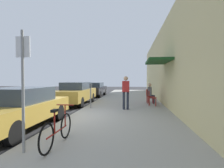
% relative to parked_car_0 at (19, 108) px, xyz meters
% --- Properties ---
extents(ground_plane, '(60.00, 60.00, 0.00)m').
position_rel_parked_car_0_xyz_m(ground_plane, '(1.10, 1.61, -0.72)').
color(ground_plane, '#2D2D30').
extents(sidewalk_slab, '(4.50, 32.00, 0.12)m').
position_rel_parked_car_0_xyz_m(sidewalk_slab, '(3.35, 3.61, -0.66)').
color(sidewalk_slab, '#9E9B93').
rests_on(sidewalk_slab, ground_plane).
extents(building_facade, '(1.40, 32.00, 5.07)m').
position_rel_parked_car_0_xyz_m(building_facade, '(5.74, 3.61, 1.82)').
color(building_facade, beige).
rests_on(building_facade, ground_plane).
extents(parked_car_0, '(1.80, 4.40, 1.39)m').
position_rel_parked_car_0_xyz_m(parked_car_0, '(0.00, 0.00, 0.00)').
color(parked_car_0, '#A58433').
rests_on(parked_car_0, ground_plane).
extents(parked_car_1, '(1.80, 4.40, 1.46)m').
position_rel_parked_car_0_xyz_m(parked_car_1, '(0.00, 5.76, 0.04)').
color(parked_car_1, '#A58433').
rests_on(parked_car_1, ground_plane).
extents(parked_car_2, '(1.80, 4.40, 1.32)m').
position_rel_parked_car_0_xyz_m(parked_car_2, '(0.00, 11.27, -0.02)').
color(parked_car_2, black).
rests_on(parked_car_2, ground_plane).
extents(parking_meter, '(0.12, 0.10, 1.32)m').
position_rel_parked_car_0_xyz_m(parking_meter, '(1.55, 3.67, 0.17)').
color(parking_meter, slate).
rests_on(parking_meter, sidewalk_slab).
extents(street_sign, '(0.32, 0.06, 2.60)m').
position_rel_parked_car_0_xyz_m(street_sign, '(1.50, -2.03, 0.92)').
color(street_sign, gray).
rests_on(street_sign, sidewalk_slab).
extents(bicycle_0, '(0.46, 1.71, 0.90)m').
position_rel_parked_car_0_xyz_m(bicycle_0, '(2.05, -1.56, -0.24)').
color(bicycle_0, black).
rests_on(bicycle_0, sidewalk_slab).
extents(cafe_chair_0, '(0.51, 0.51, 0.87)m').
position_rel_parked_car_0_xyz_m(cafe_chair_0, '(4.83, 4.96, -0.09)').
color(cafe_chair_0, maroon).
rests_on(cafe_chair_0, sidewalk_slab).
extents(cafe_chair_1, '(0.53, 0.53, 0.87)m').
position_rel_parked_car_0_xyz_m(cafe_chair_1, '(4.83, 5.93, -0.09)').
color(cafe_chair_1, maroon).
rests_on(cafe_chair_1, sidewalk_slab).
extents(seated_patron_1, '(0.49, 0.44, 1.29)m').
position_rel_parked_car_0_xyz_m(seated_patron_1, '(4.88, 5.92, 0.10)').
color(seated_patron_1, '#232838').
rests_on(seated_patron_1, sidewalk_slab).
extents(cafe_chair_2, '(0.53, 0.53, 0.87)m').
position_rel_parked_car_0_xyz_m(cafe_chair_2, '(4.83, 6.54, -0.09)').
color(cafe_chair_2, maroon).
rests_on(cafe_chair_2, sidewalk_slab).
extents(pedestrian_standing, '(0.36, 0.22, 1.70)m').
position_rel_parked_car_0_xyz_m(pedestrian_standing, '(3.42, 3.52, 0.40)').
color(pedestrian_standing, '#232838').
rests_on(pedestrian_standing, sidewalk_slab).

